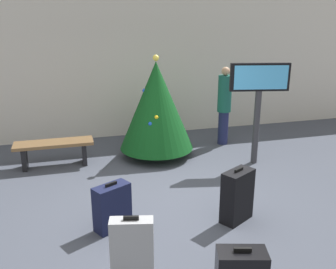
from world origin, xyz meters
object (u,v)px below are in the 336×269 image
holiday_tree (156,106)px  traveller_0 (224,104)px  suitcase_2 (132,254)px  suitcase_0 (112,207)px  waiting_bench (54,148)px  suitcase_1 (237,196)px  flight_info_kiosk (259,92)px

holiday_tree → traveller_0: size_ratio=1.19×
holiday_tree → suitcase_2: (-1.15, -3.66, -0.65)m
holiday_tree → suitcase_2: size_ratio=2.46×
traveller_0 → suitcase_2: bearing=-124.3°
traveller_0 → suitcase_0: (-2.81, -2.85, -0.60)m
waiting_bench → suitcase_1: bearing=-48.1°
waiting_bench → suitcase_0: size_ratio=2.19×
suitcase_1 → waiting_bench: bearing=131.9°
suitcase_0 → suitcase_2: 1.20m
suitcase_0 → suitcase_1: 1.69m
flight_info_kiosk → traveller_0: size_ratio=1.12×
flight_info_kiosk → waiting_bench: (-3.71, 0.85, -1.03)m
traveller_0 → suitcase_2: 4.92m
holiday_tree → traveller_0: holiday_tree is taller
flight_info_kiosk → waiting_bench: bearing=167.1°
suitcase_1 → suitcase_2: bearing=-149.8°
flight_info_kiosk → suitcase_2: bearing=-135.7°
suitcase_0 → suitcase_2: (0.06, -1.19, 0.09)m
flight_info_kiosk → suitcase_1: 2.48m
flight_info_kiosk → suitcase_2: size_ratio=2.32×
waiting_bench → suitcase_0: suitcase_0 is taller
flight_info_kiosk → suitcase_2: (-2.88, -2.81, -0.99)m
suitcase_0 → suitcase_2: size_ratio=0.79×
flight_info_kiosk → suitcase_1: (-1.27, -1.87, -1.02)m
holiday_tree → flight_info_kiosk: size_ratio=1.06×
suitcase_1 → flight_info_kiosk: bearing=55.9°
holiday_tree → waiting_bench: (-1.98, -0.00, -0.69)m
flight_info_kiosk → suitcase_0: 3.52m
suitcase_1 → suitcase_2: size_ratio=0.93×
holiday_tree → waiting_bench: size_ratio=1.41×
holiday_tree → suitcase_0: 2.85m
suitcase_0 → traveller_0: bearing=45.3°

